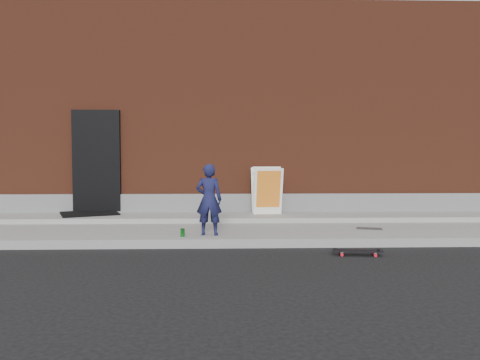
{
  "coord_description": "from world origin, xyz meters",
  "views": [
    {
      "loc": [
        0.26,
        -7.55,
        1.51
      ],
      "look_at": [
        0.53,
        0.8,
        1.08
      ],
      "focal_mm": 35.0,
      "sensor_mm": 36.0,
      "label": 1
    }
  ],
  "objects_px": {
    "child": "(209,199)",
    "soda_can": "(183,233)",
    "pizza_sign": "(267,190)",
    "skateboard": "(358,251)"
  },
  "relations": [
    {
      "from": "child",
      "to": "skateboard",
      "type": "height_order",
      "value": "child"
    },
    {
      "from": "soda_can",
      "to": "pizza_sign",
      "type": "bearing_deg",
      "value": 54.86
    },
    {
      "from": "skateboard",
      "to": "pizza_sign",
      "type": "bearing_deg",
      "value": 109.03
    },
    {
      "from": "child",
      "to": "soda_can",
      "type": "distance_m",
      "value": 0.72
    },
    {
      "from": "skateboard",
      "to": "soda_can",
      "type": "bearing_deg",
      "value": 162.21
    },
    {
      "from": "skateboard",
      "to": "pizza_sign",
      "type": "relative_size",
      "value": 0.71
    },
    {
      "from": "child",
      "to": "pizza_sign",
      "type": "height_order",
      "value": "child"
    },
    {
      "from": "child",
      "to": "soda_can",
      "type": "xyz_separation_m",
      "value": [
        -0.44,
        -0.16,
        -0.54
      ]
    },
    {
      "from": "pizza_sign",
      "to": "soda_can",
      "type": "height_order",
      "value": "pizza_sign"
    },
    {
      "from": "skateboard",
      "to": "child",
      "type": "bearing_deg",
      "value": 155.63
    }
  ]
}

